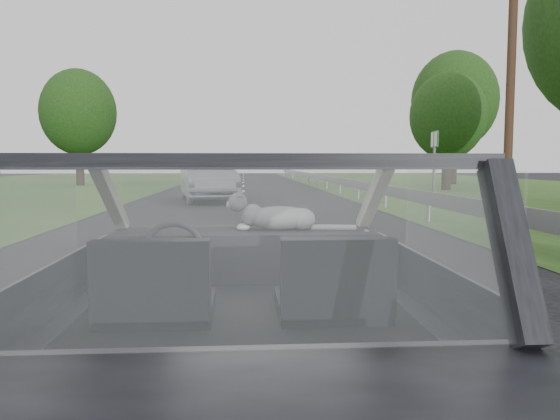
{
  "coord_description": "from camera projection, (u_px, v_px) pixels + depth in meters",
  "views": [
    {
      "loc": [
        -0.01,
        -2.71,
        1.42
      ],
      "look_at": [
        0.21,
        0.57,
        1.13
      ],
      "focal_mm": 35.0,
      "sensor_mm": 36.0,
      "label": 1
    }
  ],
  "objects": [
    {
      "name": "highway_sign",
      "position": [
        434.0,
        165.0,
        21.1
      ],
      "size": [
        0.21,
        1.06,
        2.63
      ],
      "primitive_type": "cube",
      "rotation": [
        0.0,
        0.0,
        -0.1
      ],
      "color": "#1D5E30",
      "rests_on": "ground"
    },
    {
      "name": "other_car",
      "position": [
        208.0,
        179.0,
        20.12
      ],
      "size": [
        2.78,
        5.23,
        1.63
      ],
      "primitive_type": "imported",
      "rotation": [
        0.0,
        0.0,
        0.17
      ],
      "color": "#9FA6AE",
      "rests_on": "ground"
    },
    {
      "name": "tree_2",
      "position": [
        447.0,
        133.0,
        27.87
      ],
      "size": [
        4.86,
        4.86,
        5.83
      ],
      "primitive_type": null,
      "rotation": [
        0.0,
        0.0,
        -0.32
      ],
      "color": "#143412",
      "rests_on": "ground"
    },
    {
      "name": "utility_pole",
      "position": [
        511.0,
        74.0,
        17.07
      ],
      "size": [
        0.3,
        0.3,
        8.38
      ],
      "primitive_type": "cylinder",
      "rotation": [
        0.0,
        0.0,
        -0.09
      ],
      "color": "#472D21",
      "rests_on": "ground"
    },
    {
      "name": "subject_car",
      "position": [
        245.0,
        300.0,
        2.75
      ],
      "size": [
        1.8,
        4.0,
        1.45
      ],
      "primitive_type": "cube",
      "color": "#23242B",
      "rests_on": "ground"
    },
    {
      "name": "tree_6",
      "position": [
        79.0,
        129.0,
        33.61
      ],
      "size": [
        5.19,
        5.19,
        6.94
      ],
      "primitive_type": null,
      "rotation": [
        0.0,
        0.0,
        0.14
      ],
      "color": "#143412",
      "rests_on": "ground"
    },
    {
      "name": "driver_seat",
      "position": [
        155.0,
        283.0,
        2.42
      ],
      "size": [
        0.5,
        0.72,
        0.42
      ],
      "primitive_type": "cube",
      "color": "black",
      "rests_on": "subject_car"
    },
    {
      "name": "tree_3",
      "position": [
        454.0,
        120.0,
        35.34
      ],
      "size": [
        6.82,
        6.82,
        8.33
      ],
      "primitive_type": null,
      "rotation": [
        0.0,
        0.0,
        -0.28
      ],
      "color": "#143412",
      "rests_on": "ground"
    },
    {
      "name": "passenger_seat",
      "position": [
        333.0,
        281.0,
        2.48
      ],
      "size": [
        0.5,
        0.72,
        0.42
      ],
      "primitive_type": "cube",
      "color": "black",
      "rests_on": "subject_car"
    },
    {
      "name": "dashboard",
      "position": [
        245.0,
        255.0,
        3.36
      ],
      "size": [
        1.58,
        0.45,
        0.3
      ],
      "primitive_type": "cube",
      "color": "black",
      "rests_on": "subject_car"
    },
    {
      "name": "guardrail",
      "position": [
        424.0,
        198.0,
        12.99
      ],
      "size": [
        0.05,
        90.0,
        0.32
      ],
      "primitive_type": "cube",
      "color": "gray",
      "rests_on": "ground"
    },
    {
      "name": "steering_wheel",
      "position": [
        173.0,
        252.0,
        3.04
      ],
      "size": [
        0.36,
        0.36,
        0.04
      ],
      "primitive_type": "torus",
      "color": "black",
      "rests_on": "dashboard"
    },
    {
      "name": "cat",
      "position": [
        280.0,
        216.0,
        3.37
      ],
      "size": [
        0.58,
        0.21,
        0.26
      ],
      "primitive_type": "ellipsoid",
      "rotation": [
        0.0,
        0.0,
        -0.05
      ],
      "color": "gray",
      "rests_on": "dashboard"
    }
  ]
}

